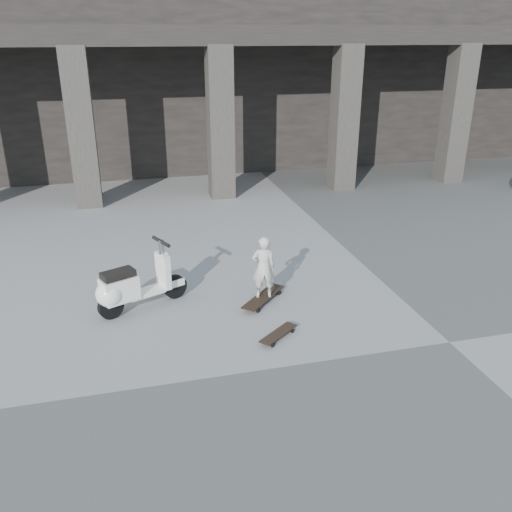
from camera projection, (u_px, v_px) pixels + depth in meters
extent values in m
plane|color=#484846|center=(450.00, 342.00, 8.05)|extent=(90.00, 90.00, 0.00)
cube|color=black|center=(240.00, 71.00, 19.44)|extent=(28.00, 6.00, 6.00)
cube|color=black|center=(274.00, 35.00, 15.04)|extent=(28.00, 2.80, 0.50)
cube|color=#312E28|center=(81.00, 129.00, 13.67)|extent=(0.65, 0.65, 4.00)
cube|color=#312E28|center=(220.00, 124.00, 14.48)|extent=(0.65, 0.65, 4.00)
cube|color=#312E28|center=(344.00, 119.00, 15.30)|extent=(0.65, 0.65, 4.00)
cube|color=#312E28|center=(456.00, 115.00, 16.12)|extent=(0.65, 0.65, 4.00)
cube|color=black|center=(263.00, 297.00, 9.22)|extent=(0.93, 0.95, 0.02)
cube|color=#B2B2B7|center=(274.00, 291.00, 9.54)|extent=(0.20, 0.20, 0.03)
cube|color=#B2B2B7|center=(252.00, 308.00, 8.93)|extent=(0.20, 0.20, 0.03)
cylinder|color=black|center=(268.00, 290.00, 9.60)|extent=(0.08, 0.08, 0.08)
cylinder|color=black|center=(279.00, 293.00, 9.49)|extent=(0.08, 0.08, 0.08)
cylinder|color=black|center=(246.00, 307.00, 8.99)|extent=(0.08, 0.08, 0.08)
cylinder|color=black|center=(258.00, 310.00, 8.89)|extent=(0.08, 0.08, 0.08)
cube|color=black|center=(278.00, 333.00, 8.13)|extent=(0.70, 0.61, 0.02)
cube|color=#B2B2B7|center=(288.00, 329.00, 8.34)|extent=(0.14, 0.16, 0.03)
cube|color=#B2B2B7|center=(268.00, 343.00, 7.95)|extent=(0.14, 0.16, 0.03)
cylinder|color=black|center=(283.00, 327.00, 8.39)|extent=(0.07, 0.06, 0.07)
cylinder|color=black|center=(292.00, 331.00, 8.30)|extent=(0.07, 0.06, 0.07)
cylinder|color=black|center=(263.00, 342.00, 8.00)|extent=(0.07, 0.06, 0.07)
cylinder|color=black|center=(273.00, 345.00, 7.91)|extent=(0.07, 0.06, 0.07)
imported|color=beige|center=(263.00, 267.00, 9.01)|extent=(0.42, 0.30, 1.08)
cylinder|color=black|center=(175.00, 287.00, 9.33)|extent=(0.42, 0.26, 0.42)
cylinder|color=black|center=(111.00, 307.00, 8.66)|extent=(0.42, 0.26, 0.42)
cube|color=white|center=(146.00, 292.00, 8.99)|extent=(0.68, 0.50, 0.07)
cube|color=white|center=(119.00, 289.00, 8.66)|extent=(0.66, 0.54, 0.39)
sphere|color=white|center=(109.00, 294.00, 8.57)|extent=(0.44, 0.44, 0.44)
cube|color=black|center=(118.00, 274.00, 8.56)|extent=(0.58, 0.46, 0.10)
cube|color=white|center=(163.00, 270.00, 9.08)|extent=(0.24, 0.36, 0.60)
cube|color=white|center=(175.00, 282.00, 9.30)|extent=(0.34, 0.26, 0.12)
cylinder|color=#B2B2B7|center=(162.00, 249.00, 8.93)|extent=(0.12, 0.12, 0.31)
cylinder|color=black|center=(161.00, 242.00, 8.88)|extent=(0.27, 0.50, 0.06)
sphere|color=white|center=(165.00, 255.00, 9.01)|extent=(0.12, 0.12, 0.12)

